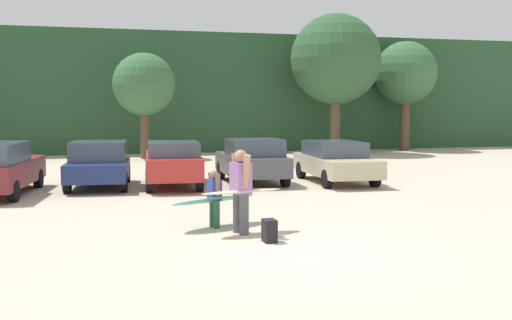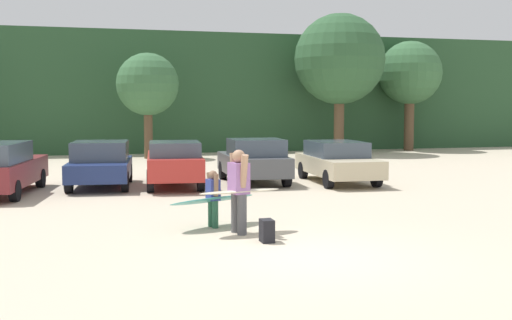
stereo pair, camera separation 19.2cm
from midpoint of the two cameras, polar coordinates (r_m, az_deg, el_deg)
The scene contains 14 objects.
ground_plane at distance 11.55m, azimuth 5.20°, elevation -8.54°, with size 120.00×120.00×0.00m, color beige.
hillside_ridge at distance 41.95m, azimuth -9.80°, elevation 5.82°, with size 108.00×12.00×6.84m, color #284C2D.
tree_center_left at distance 32.78m, azimuth -9.49°, elevation 6.63°, with size 3.15×3.15×5.33m.
tree_center_right at distance 35.90m, azimuth 7.64°, elevation 8.88°, with size 5.00×5.00×7.74m.
tree_far_left at distance 39.26m, azimuth 13.73°, elevation 7.50°, with size 3.74×3.74×6.50m.
parked_car_navy at distance 21.50m, azimuth -13.47°, elevation -0.29°, with size 2.31×4.10×1.51m.
parked_car_red at distance 21.25m, azimuth -7.06°, elevation -0.21°, with size 2.19×4.63×1.52m.
parked_car_dark_gray at distance 21.97m, azimuth 0.06°, elevation -0.04°, with size 2.11×4.04×1.55m.
parked_car_champagne at distance 22.44m, azimuth 7.51°, elevation -0.08°, with size 2.09×4.58×1.43m.
person_adult at distance 13.31m, azimuth -1.14°, elevation -2.37°, with size 0.41×0.74×1.77m.
person_child at distance 14.06m, azimuth -3.47°, elevation -3.17°, with size 0.29×0.53×1.26m.
surfboard_cream at distance 13.37m, azimuth -1.03°, elevation -2.83°, with size 1.90×0.88×0.12m.
surfboard_teal at distance 14.14m, azimuth -3.49°, elevation -3.57°, with size 2.26×1.47×0.25m.
backpack_dropped at distance 12.61m, azimuth 1.42°, elevation -6.34°, with size 0.24×0.34×0.45m.
Camera 2 is at (-3.82, -10.56, 2.68)m, focal length 44.78 mm.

